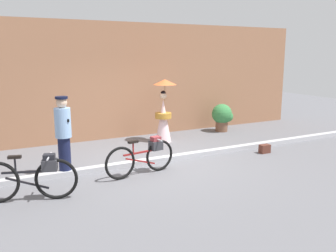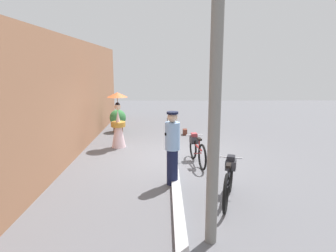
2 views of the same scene
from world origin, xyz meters
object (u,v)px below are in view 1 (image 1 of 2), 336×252
bicycle_near_officer (144,155)px  potted_plant_by_door (223,116)px  person_with_parasol (164,113)px  person_officer (63,134)px  bicycle_far_side (31,177)px  backpack_on_pavement (265,149)px

bicycle_near_officer → potted_plant_by_door: potted_plant_by_door is taller
person_with_parasol → person_officer: bearing=-151.9°
bicycle_far_side → person_with_parasol: (4.10, 2.89, 0.44)m
backpack_on_pavement → person_with_parasol: bearing=127.1°
person_with_parasol → bicycle_near_officer: bearing=-125.0°
person_with_parasol → potted_plant_by_door: 2.49m
bicycle_near_officer → person_with_parasol: bearing=55.0°
bicycle_near_officer → potted_plant_by_door: 5.06m
bicycle_near_officer → person_with_parasol: person_with_parasol is taller
person_officer → potted_plant_by_door: (5.72, 2.14, -0.39)m
bicycle_near_officer → potted_plant_by_door: bearing=34.5°
backpack_on_pavement → bicycle_far_side: bearing=-175.2°
person_with_parasol → backpack_on_pavement: (1.81, -2.40, -0.77)m
bicycle_near_officer → potted_plant_by_door: size_ratio=1.81×
person_officer → bicycle_far_side: bearing=-125.8°
person_with_parasol → potted_plant_by_door: (2.44, 0.38, -0.35)m
bicycle_far_side → person_with_parasol: bearing=35.2°
potted_plant_by_door → backpack_on_pavement: 2.88m
bicycle_near_officer → bicycle_far_side: size_ratio=1.00×
person_officer → person_with_parasol: (3.28, 1.75, -0.04)m
person_with_parasol → backpack_on_pavement: size_ratio=6.50×
person_officer → potted_plant_by_door: 6.11m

